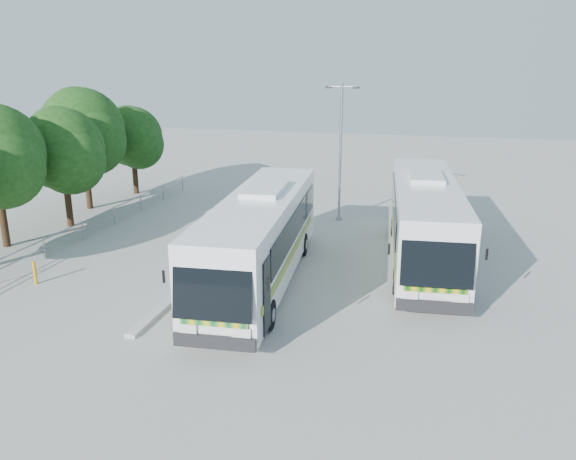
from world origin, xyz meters
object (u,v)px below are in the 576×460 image
(tree_far_c, at_px, (63,149))
(lamppost, at_px, (341,147))
(coach_main, at_px, (260,236))
(coach_adjacent, at_px, (425,219))
(tree_far_d, at_px, (83,130))
(bollard, at_px, (35,273))
(tree_far_e, at_px, (133,137))

(tree_far_c, bearing_deg, lamppost, 19.36)
(coach_main, distance_m, coach_adjacent, 7.72)
(tree_far_c, height_order, coach_main, tree_far_c)
(tree_far_d, height_order, lamppost, lamppost)
(tree_far_d, xyz_separation_m, bollard, (4.87, -11.46, -4.33))
(coach_main, bearing_deg, tree_far_d, 142.64)
(coach_adjacent, bearing_deg, bollard, -160.74)
(coach_main, relative_size, coach_adjacent, 0.99)
(coach_adjacent, height_order, lamppost, lamppost)
(coach_main, relative_size, lamppost, 1.72)
(tree_far_d, distance_m, lamppost, 15.38)
(coach_main, height_order, bollard, coach_main)
(tree_far_c, relative_size, tree_far_e, 1.10)
(tree_far_d, bearing_deg, coach_main, -33.06)
(tree_far_e, bearing_deg, lamppost, -12.49)
(tree_far_d, distance_m, coach_main, 16.66)
(tree_far_e, xyz_separation_m, bollard, (4.19, -15.96, -3.40))
(coach_main, distance_m, bollard, 9.35)
(lamppost, xyz_separation_m, bollard, (-10.44, -12.72, -3.74))
(tree_far_e, height_order, lamppost, lamppost)
(bollard, bearing_deg, tree_far_e, 104.71)
(tree_far_c, distance_m, bollard, 9.38)
(tree_far_c, distance_m, tree_far_e, 8.22)
(tree_far_d, relative_size, bollard, 7.53)
(tree_far_c, relative_size, coach_main, 0.49)
(tree_far_d, relative_size, lamppost, 0.96)
(bollard, bearing_deg, tree_far_d, 113.04)
(tree_far_d, height_order, tree_far_e, tree_far_d)
(tree_far_e, distance_m, bollard, 16.85)
(tree_far_c, bearing_deg, bollard, -64.61)
(coach_adjacent, relative_size, lamppost, 1.73)
(tree_far_c, relative_size, bollard, 6.66)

